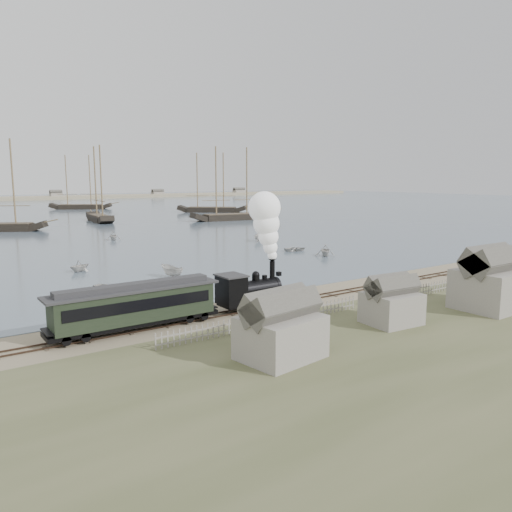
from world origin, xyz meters
TOP-DOWN VIEW (x-y plane):
  - ground at (0.00, 0.00)m, footprint 600.00×600.00m
  - rail_track at (0.00, -2.00)m, footprint 120.00×1.80m
  - picket_fence_west at (-6.50, -7.00)m, footprint 19.00×0.10m
  - picket_fence_east at (12.50, -7.50)m, footprint 15.00×0.10m
  - shed_left at (-10.00, -13.00)m, footprint 5.00×4.00m
  - shed_mid at (2.00, -12.00)m, footprint 4.00×3.50m
  - shed_right at (13.00, -14.00)m, footprint 6.00×5.00m
  - locomotive at (-3.16, -2.00)m, footprint 8.02×3.00m
  - passenger_coach at (-15.37, -2.00)m, footprint 13.26×2.56m
  - beached_dinghy at (-11.78, 0.91)m, footprint 3.07×3.82m
  - rowboat_0 at (-12.68, 12.55)m, footprint 4.01×3.44m
  - rowboat_1 at (-11.88, 24.93)m, footprint 3.38×3.57m
  - rowboat_2 at (-4.19, 14.94)m, footprint 3.87×1.96m
  - rowboat_3 at (21.18, 23.01)m, footprint 3.37×4.09m
  - rowboat_4 at (21.54, 16.53)m, footprint 4.42×4.35m
  - rowboat_5 at (23.56, 36.39)m, footprint 3.50×3.51m
  - rowboat_7 at (2.44, 53.40)m, footprint 3.74×3.42m
  - schooner_3 at (13.43, 94.91)m, footprint 6.11×18.71m
  - schooner_4 at (45.17, 78.48)m, footprint 24.53×8.64m
  - schooner_5 at (56.32, 109.29)m, footprint 21.02×19.19m
  - schooner_8 at (25.03, 152.18)m, footprint 21.55×15.72m

SIDE VIEW (x-z plane):
  - ground at x=0.00m, z-range 0.00..0.00m
  - picket_fence_west at x=-6.50m, z-range -0.60..0.60m
  - picket_fence_east at x=12.50m, z-range -0.60..0.60m
  - shed_left at x=-10.00m, z-range -2.05..2.05m
  - shed_mid at x=2.00m, z-range -1.80..1.80m
  - shed_right at x=13.00m, z-range -2.55..2.55m
  - rail_track at x=0.00m, z-range -0.04..0.12m
  - beached_dinghy at x=-11.78m, z-range 0.00..0.70m
  - rowboat_0 at x=-12.68m, z-range 0.06..0.76m
  - rowboat_3 at x=21.18m, z-range 0.06..0.80m
  - rowboat_5 at x=23.56m, z-range 0.06..1.45m
  - rowboat_2 at x=-4.19m, z-range 0.06..1.49m
  - rowboat_1 at x=-11.88m, z-range 0.06..1.54m
  - rowboat_7 at x=2.44m, z-range 0.06..1.74m
  - rowboat_4 at x=21.54m, z-range 0.06..1.82m
  - passenger_coach at x=-15.37m, z-range 0.43..3.65m
  - locomotive at x=-3.16m, z-range -0.40..9.60m
  - schooner_3 at x=13.43m, z-range 0.06..20.06m
  - schooner_4 at x=45.17m, z-range 0.06..20.06m
  - schooner_5 at x=56.32m, z-range 0.06..20.06m
  - schooner_8 at x=25.03m, z-range 0.06..20.06m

